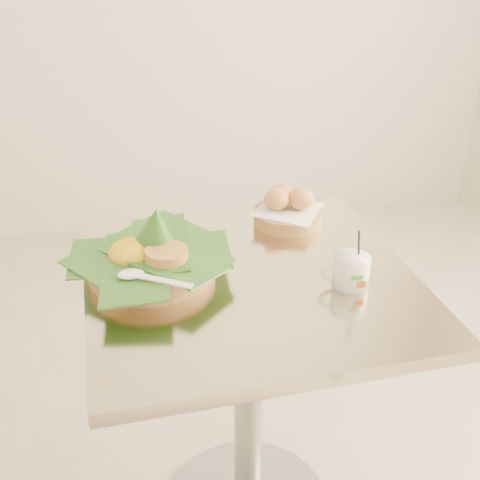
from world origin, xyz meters
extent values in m
cylinder|color=gray|center=(0.16, -0.02, 0.37)|extent=(0.07, 0.07, 0.69)
cube|color=beige|center=(0.16, -0.02, 0.73)|extent=(0.73, 0.73, 0.03)
cylinder|color=#A68347|center=(-0.05, 0.03, 0.77)|extent=(0.27, 0.27, 0.05)
cone|color=#255718|center=(-0.04, 0.03, 0.85)|extent=(0.14, 0.16, 0.14)
ellipsoid|color=yellow|center=(-0.09, 0.04, 0.80)|extent=(0.10, 0.10, 0.06)
cylinder|color=#CC9347|center=(-0.02, -0.01, 0.81)|extent=(0.09, 0.09, 0.02)
cylinder|color=#A68347|center=(0.31, 0.21, 0.77)|extent=(0.17, 0.17, 0.03)
cube|color=white|center=(0.31, 0.21, 0.79)|extent=(0.20, 0.20, 0.01)
ellipsoid|color=#B45729|center=(0.28, 0.22, 0.81)|extent=(0.07, 0.07, 0.05)
ellipsoid|color=#B45729|center=(0.34, 0.21, 0.81)|extent=(0.07, 0.07, 0.05)
ellipsoid|color=#B45729|center=(0.30, 0.24, 0.81)|extent=(0.07, 0.07, 0.05)
cylinder|color=white|center=(0.36, -0.10, 0.78)|extent=(0.08, 0.08, 0.07)
torus|color=white|center=(0.31, -0.10, 0.78)|extent=(0.05, 0.01, 0.05)
cylinder|color=#442513|center=(0.36, -0.10, 0.81)|extent=(0.07, 0.07, 0.01)
cylinder|color=black|center=(0.37, -0.10, 0.83)|extent=(0.02, 0.04, 0.10)
cube|color=green|center=(0.36, -0.14, 0.79)|extent=(0.03, 0.00, 0.01)
cube|color=orange|center=(0.37, -0.14, 0.77)|extent=(0.02, 0.00, 0.02)
camera|label=1|loc=(-0.08, -1.12, 1.42)|focal=45.00mm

